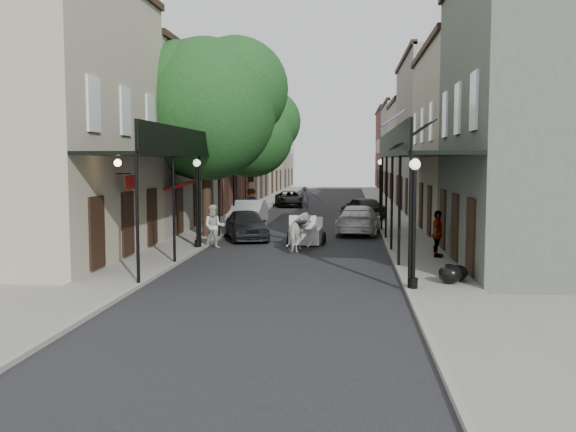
% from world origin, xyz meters
% --- Properties ---
extents(ground, '(140.00, 140.00, 0.00)m').
position_xyz_m(ground, '(0.00, 0.00, 0.00)').
color(ground, gray).
rests_on(ground, ground).
extents(road, '(8.00, 90.00, 0.01)m').
position_xyz_m(road, '(0.00, 20.00, 0.01)').
color(road, black).
rests_on(road, ground).
extents(sidewalk_left, '(2.20, 90.00, 0.12)m').
position_xyz_m(sidewalk_left, '(-5.00, 20.00, 0.06)').
color(sidewalk_left, gray).
rests_on(sidewalk_left, ground).
extents(sidewalk_right, '(2.20, 90.00, 0.12)m').
position_xyz_m(sidewalk_right, '(5.00, 20.00, 0.06)').
color(sidewalk_right, gray).
rests_on(sidewalk_right, ground).
extents(building_row_left, '(5.00, 80.00, 10.50)m').
position_xyz_m(building_row_left, '(-8.60, 30.00, 5.25)').
color(building_row_left, '#A19980').
rests_on(building_row_left, ground).
extents(building_row_right, '(5.00, 80.00, 10.50)m').
position_xyz_m(building_row_right, '(8.60, 30.00, 5.25)').
color(building_row_right, gray).
rests_on(building_row_right, ground).
extents(gallery_left, '(2.20, 18.05, 4.88)m').
position_xyz_m(gallery_left, '(-4.79, 6.98, 4.05)').
color(gallery_left, black).
rests_on(gallery_left, sidewalk_left).
extents(gallery_right, '(2.20, 18.05, 4.88)m').
position_xyz_m(gallery_right, '(4.79, 6.98, 4.05)').
color(gallery_right, black).
rests_on(gallery_right, sidewalk_right).
extents(tree_near, '(7.31, 6.80, 9.63)m').
position_xyz_m(tree_near, '(-4.20, 10.18, 6.49)').
color(tree_near, '#382619').
rests_on(tree_near, sidewalk_left).
extents(tree_far, '(6.45, 6.00, 8.61)m').
position_xyz_m(tree_far, '(-4.25, 24.18, 5.84)').
color(tree_far, '#382619').
rests_on(tree_far, sidewalk_left).
extents(lamppost_right_near, '(0.32, 0.32, 3.71)m').
position_xyz_m(lamppost_right_near, '(4.10, -2.00, 2.05)').
color(lamppost_right_near, black).
rests_on(lamppost_right_near, sidewalk_right).
extents(lamppost_left, '(0.32, 0.32, 3.71)m').
position_xyz_m(lamppost_left, '(-4.10, 6.00, 2.05)').
color(lamppost_left, black).
rests_on(lamppost_left, sidewalk_left).
extents(lamppost_right_far, '(0.32, 0.32, 3.71)m').
position_xyz_m(lamppost_right_far, '(4.10, 18.00, 2.05)').
color(lamppost_right_far, black).
rests_on(lamppost_right_far, sidewalk_right).
extents(horse, '(0.96, 1.93, 1.59)m').
position_xyz_m(horse, '(0.23, 6.00, 0.80)').
color(horse, beige).
rests_on(horse, ground).
extents(carriage, '(1.73, 2.42, 2.66)m').
position_xyz_m(carriage, '(0.37, 8.48, 1.03)').
color(carriage, black).
rests_on(carriage, ground).
extents(pedestrian_walking, '(1.04, 0.89, 1.89)m').
position_xyz_m(pedestrian_walking, '(-3.50, 6.47, 0.94)').
color(pedestrian_walking, beige).
rests_on(pedestrian_walking, ground).
extents(pedestrian_sidewalk_left, '(1.32, 1.05, 1.79)m').
position_xyz_m(pedestrian_sidewalk_left, '(-4.20, 21.59, 1.02)').
color(pedestrian_sidewalk_left, gray).
rests_on(pedestrian_sidewalk_left, sidewalk_left).
extents(pedestrian_sidewalk_right, '(0.72, 1.12, 1.77)m').
position_xyz_m(pedestrian_sidewalk_right, '(5.59, 4.07, 1.01)').
color(pedestrian_sidewalk_right, gray).
rests_on(pedestrian_sidewalk_right, sidewalk_right).
extents(car_left_near, '(2.91, 4.62, 1.46)m').
position_xyz_m(car_left_near, '(-2.60, 9.57, 0.73)').
color(car_left_near, black).
rests_on(car_left_near, ground).
extents(car_left_mid, '(1.68, 4.74, 1.56)m').
position_xyz_m(car_left_mid, '(-3.31, 14.60, 0.78)').
color(car_left_mid, '#A5A5AA').
rests_on(car_left_mid, ground).
extents(car_left_far, '(2.89, 4.89, 1.28)m').
position_xyz_m(car_left_far, '(-2.60, 31.45, 0.64)').
color(car_left_far, black).
rests_on(car_left_far, ground).
extents(car_right_near, '(2.53, 5.27, 1.48)m').
position_xyz_m(car_right_near, '(2.76, 12.60, 0.74)').
color(car_right_near, silver).
rests_on(car_right_near, ground).
extents(car_right_far, '(3.17, 4.71, 1.49)m').
position_xyz_m(car_right_far, '(3.10, 20.59, 0.74)').
color(car_right_far, black).
rests_on(car_right_far, ground).
extents(trash_bags, '(0.95, 1.10, 0.59)m').
position_xyz_m(trash_bags, '(5.39, -1.02, 0.39)').
color(trash_bags, black).
rests_on(trash_bags, sidewalk_right).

